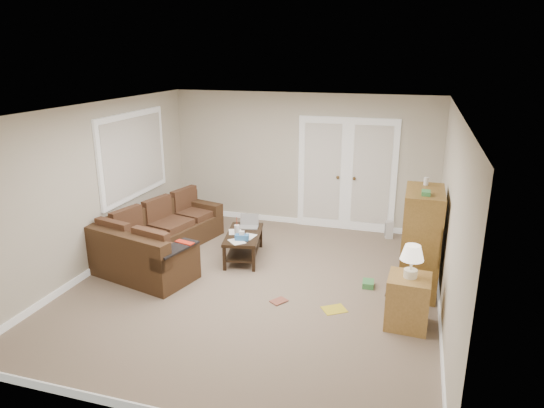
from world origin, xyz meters
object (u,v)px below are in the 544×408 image
(sectional_sofa, at_px, (157,241))
(tv_armoire, at_px, (421,241))
(coffee_table, at_px, (244,244))
(side_cabinet, at_px, (408,297))

(sectional_sofa, bearing_deg, tv_armoire, 15.62)
(coffee_table, height_order, tv_armoire, tv_armoire)
(tv_armoire, height_order, side_cabinet, tv_armoire)
(coffee_table, xyz_separation_m, tv_armoire, (2.69, -0.34, 0.50))
(side_cabinet, bearing_deg, tv_armoire, 86.74)
(coffee_table, relative_size, side_cabinet, 1.08)
(sectional_sofa, bearing_deg, side_cabinet, 1.16)
(tv_armoire, bearing_deg, sectional_sofa, -178.56)
(sectional_sofa, height_order, side_cabinet, side_cabinet)
(sectional_sofa, distance_m, tv_armoire, 4.04)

